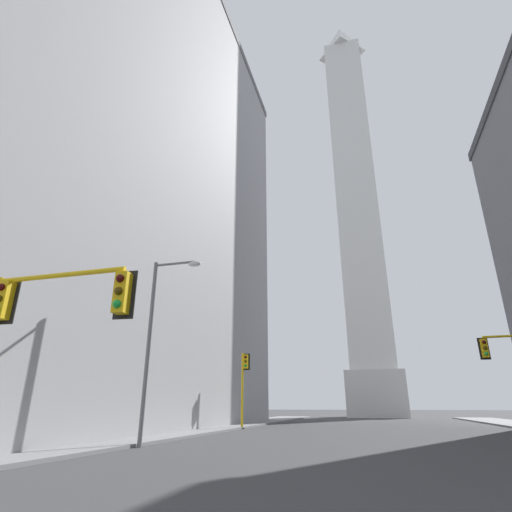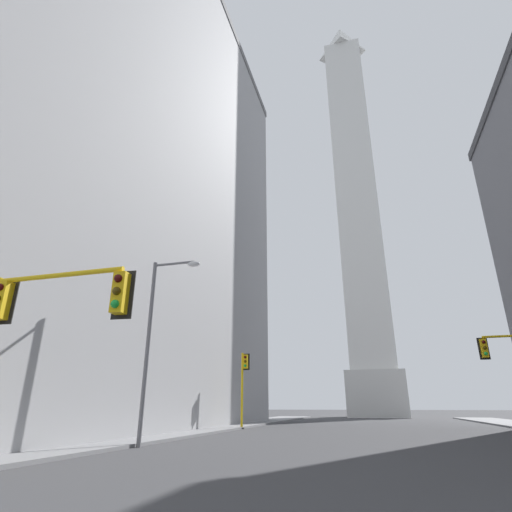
% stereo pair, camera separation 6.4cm
% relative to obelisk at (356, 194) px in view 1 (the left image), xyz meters
% --- Properties ---
extents(sidewalk_left, '(5.00, 82.31, 0.15)m').
position_rel_obelisk_xyz_m(sidewalk_left, '(-12.78, -43.90, -39.67)').
color(sidewalk_left, slate).
rests_on(sidewalk_left, ground_plane).
extents(building_left, '(19.97, 42.55, 44.81)m').
position_rel_obelisk_xyz_m(building_left, '(-22.26, -42.34, -17.33)').
color(building_left, '#9E9EA0').
rests_on(building_left, ground_plane).
extents(obelisk, '(9.07, 9.07, 82.90)m').
position_rel_obelisk_xyz_m(obelisk, '(0.00, 0.00, 0.00)').
color(obelisk, silver).
rests_on(obelisk, ground_plane).
extents(traffic_light_mid_left, '(0.77, 0.51, 5.81)m').
position_rel_obelisk_xyz_m(traffic_light_mid_left, '(-10.22, -37.88, -35.91)').
color(traffic_light_mid_left, yellow).
rests_on(traffic_light_mid_left, ground_plane).
extents(traffic_light_near_left, '(4.67, 0.52, 5.25)m').
position_rel_obelisk_xyz_m(traffic_light_near_left, '(-8.81, -61.37, -35.76)').
color(traffic_light_near_left, yellow).
rests_on(traffic_light_near_left, ground_plane).
extents(street_lamp, '(2.55, 0.36, 8.53)m').
position_rel_obelisk_xyz_m(street_lamp, '(-9.78, -53.14, -34.57)').
color(street_lamp, slate).
rests_on(street_lamp, ground_plane).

